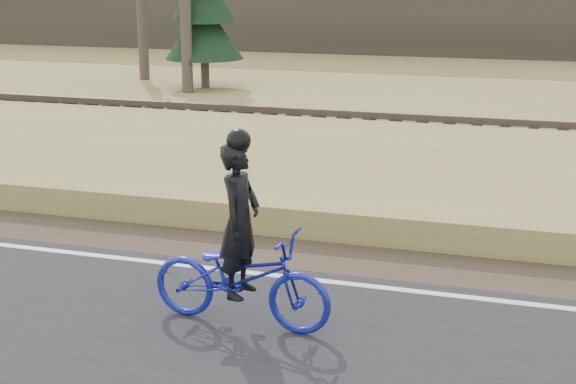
# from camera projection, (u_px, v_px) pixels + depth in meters

# --- Properties ---
(ground) EXTENTS (120.00, 120.00, 0.00)m
(ground) POSITION_uv_depth(u_px,v_px,m) (105.00, 267.00, 10.70)
(ground) COLOR #9A8C4E
(ground) RESTS_ON ground
(edge_line) EXTENTS (120.00, 0.12, 0.01)m
(edge_line) POSITION_uv_depth(u_px,v_px,m) (112.00, 257.00, 10.87)
(edge_line) COLOR silver
(edge_line) RESTS_ON road
(shoulder) EXTENTS (120.00, 1.60, 0.04)m
(shoulder) POSITION_uv_depth(u_px,v_px,m) (145.00, 238.00, 11.81)
(shoulder) COLOR #473A2B
(shoulder) RESTS_ON ground
(embankment) EXTENTS (120.00, 5.00, 0.44)m
(embankment) POSITION_uv_depth(u_px,v_px,m) (220.00, 176.00, 14.52)
(embankment) COLOR #9A8C4E
(embankment) RESTS_ON ground
(ballast) EXTENTS (120.00, 3.00, 0.45)m
(ballast) POSITION_uv_depth(u_px,v_px,m) (282.00, 136.00, 18.02)
(ballast) COLOR slate
(ballast) RESTS_ON ground
(railroad) EXTENTS (120.00, 2.40, 0.29)m
(railroad) POSITION_uv_depth(u_px,v_px,m) (282.00, 123.00, 17.94)
(railroad) COLOR black
(railroad) RESTS_ON ballast
(cyclist) EXTENTS (2.11, 0.84, 2.19)m
(cyclist) POSITION_uv_depth(u_px,v_px,m) (241.00, 265.00, 8.66)
(cyclist) COLOR #151C95
(cyclist) RESTS_ON road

